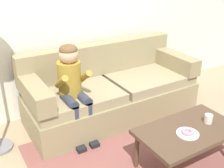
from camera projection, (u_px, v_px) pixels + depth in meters
ground at (141, 150)px, 3.04m from camera, size 10.00×10.00×0.00m
wall_back at (81, 3)px, 3.55m from camera, size 8.00×0.10×2.80m
area_rug at (156, 163)px, 2.84m from camera, size 2.31×2.01×0.01m
couch at (111, 92)px, 3.61m from camera, size 2.20×0.90×0.92m
coffee_table at (188, 133)px, 2.65m from camera, size 0.99×0.58×0.44m
person_child at (73, 84)px, 3.03m from camera, size 0.34×0.58×1.10m
plate at (188, 134)px, 2.55m from camera, size 0.21×0.21×0.01m
donut at (188, 131)px, 2.54m from camera, size 0.16×0.16×0.04m
mug at (208, 119)px, 2.72m from camera, size 0.08×0.08×0.09m
toy_controller at (169, 129)px, 3.37m from camera, size 0.23×0.09×0.05m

